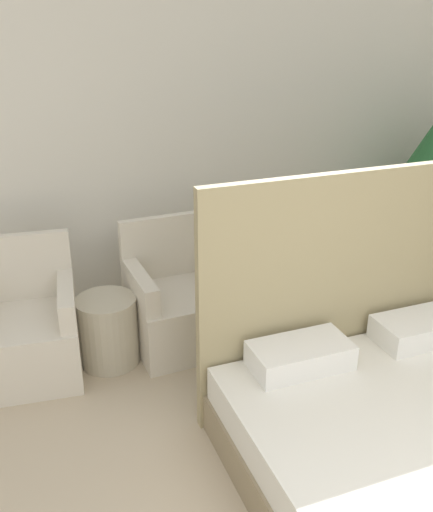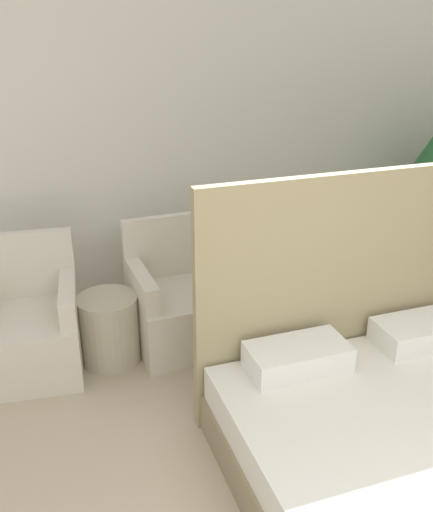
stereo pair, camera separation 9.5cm
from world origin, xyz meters
name	(u,v)px [view 1 (the left image)]	position (x,y,z in m)	size (l,w,h in m)	color
wall_back	(189,117)	(0.00, 3.81, 1.45)	(10.00, 0.06, 2.90)	silver
armchair_near_window_left	(25,336)	(-1.38, 3.05, 0.27)	(0.73, 0.71, 0.87)	beige
armchair_near_window_right	(180,308)	(-0.33, 3.05, 0.27)	(0.70, 0.67, 0.87)	beige
side_table	(108,330)	(-0.85, 2.99, 0.24)	(0.40, 0.40, 0.47)	#B7AD93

